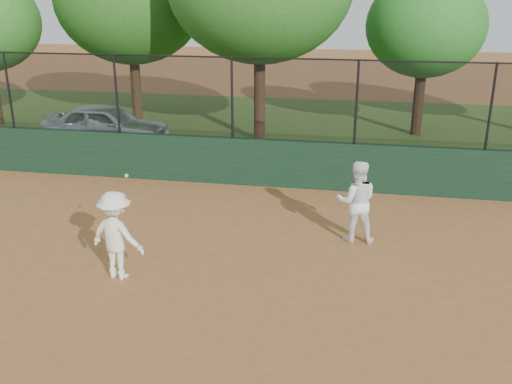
% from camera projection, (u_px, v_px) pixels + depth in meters
% --- Properties ---
extents(ground, '(80.00, 80.00, 0.00)m').
position_uv_depth(ground, '(181.00, 307.00, 9.01)').
color(ground, '#9F6233').
rests_on(ground, ground).
extents(back_wall, '(26.00, 0.20, 1.20)m').
position_uv_depth(back_wall, '(252.00, 162.00, 14.35)').
color(back_wall, '#17331E').
rests_on(back_wall, ground).
extents(grass_strip, '(36.00, 12.00, 0.01)m').
position_uv_depth(grass_strip, '(284.00, 130.00, 20.10)').
color(grass_strip, '#2F4D18').
rests_on(grass_strip, ground).
extents(parked_car, '(3.98, 1.73, 1.34)m').
position_uv_depth(parked_car, '(106.00, 126.00, 17.83)').
color(parked_car, silver).
rests_on(parked_car, ground).
extents(player_second, '(0.85, 0.70, 1.64)m').
position_uv_depth(player_second, '(356.00, 201.00, 11.10)').
color(player_second, white).
rests_on(player_second, ground).
extents(player_main, '(1.11, 0.79, 2.00)m').
position_uv_depth(player_main, '(117.00, 235.00, 9.68)').
color(player_main, white).
rests_on(player_main, ground).
extents(fence_assembly, '(26.00, 0.06, 2.00)m').
position_uv_depth(fence_assembly, '(251.00, 97.00, 13.80)').
color(fence_assembly, black).
rests_on(fence_assembly, back_wall).
extents(tree_3, '(3.82, 3.47, 5.23)m').
position_uv_depth(tree_3, '(426.00, 26.00, 18.28)').
color(tree_3, '#372112').
rests_on(tree_3, ground).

